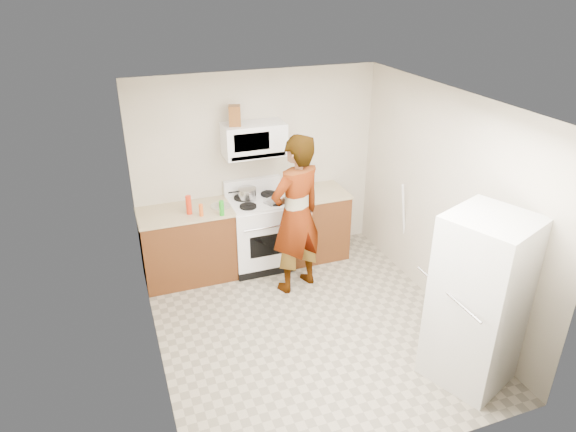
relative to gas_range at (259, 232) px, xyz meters
name	(u,v)px	position (x,y,z in m)	size (l,w,h in m)	color
floor	(309,327)	(0.10, -1.48, -0.49)	(3.60, 3.60, 0.00)	gray
back_wall	(258,168)	(0.10, 0.31, 0.76)	(3.20, 0.02, 2.50)	beige
right_wall	(444,204)	(1.69, -1.48, 0.76)	(0.02, 3.60, 2.50)	beige
cabinet_left	(188,246)	(-0.94, 0.01, -0.04)	(1.12, 0.62, 0.90)	#5C3415
counter_left	(184,212)	(-0.94, 0.01, 0.43)	(1.14, 0.64, 0.04)	tan
cabinet_right	(314,225)	(0.78, 0.01, -0.04)	(0.80, 0.62, 0.90)	#5C3415
counter_right	(315,193)	(0.78, 0.01, 0.43)	(0.82, 0.64, 0.04)	tan
gas_range	(259,232)	(0.00, 0.00, 0.00)	(0.76, 0.65, 1.13)	white
microwave	(254,139)	(0.00, 0.13, 1.21)	(0.76, 0.38, 0.40)	white
person	(296,215)	(0.26, -0.66, 0.50)	(0.72, 0.47, 1.96)	tan
fridge	(479,301)	(1.28, -2.68, 0.36)	(0.70, 0.70, 1.70)	silver
kettle	(305,179)	(0.74, 0.24, 0.55)	(0.16, 0.16, 0.19)	white
jug	(235,116)	(-0.23, 0.11, 1.53)	(0.14, 0.14, 0.24)	brown
saucepan	(247,193)	(-0.12, 0.09, 0.53)	(0.22, 0.22, 0.12)	#AAAAAE
tray	(275,200)	(0.18, -0.12, 0.47)	(0.25, 0.16, 0.05)	white
bottle_spray	(189,205)	(-0.89, -0.09, 0.56)	(0.07, 0.07, 0.23)	red
bottle_hot_sauce	(201,210)	(-0.77, -0.20, 0.53)	(0.05, 0.05, 0.15)	orange
bottle_green_cap	(222,208)	(-0.54, -0.27, 0.54)	(0.06, 0.06, 0.19)	#1F9A1C
pot_lid	(220,206)	(-0.50, -0.02, 0.46)	(0.25, 0.25, 0.01)	white
broom	(404,227)	(1.69, -0.76, 0.14)	(0.03, 0.03, 1.25)	white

